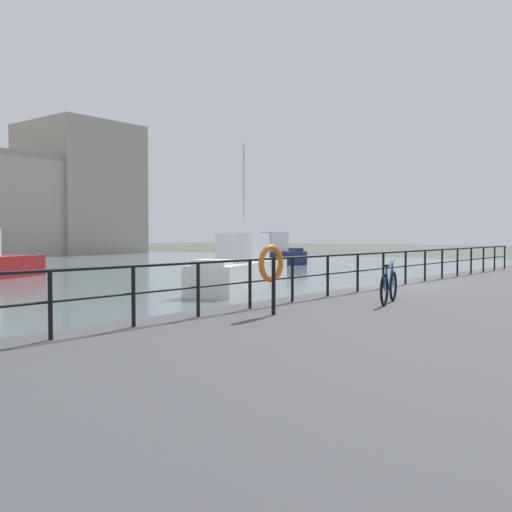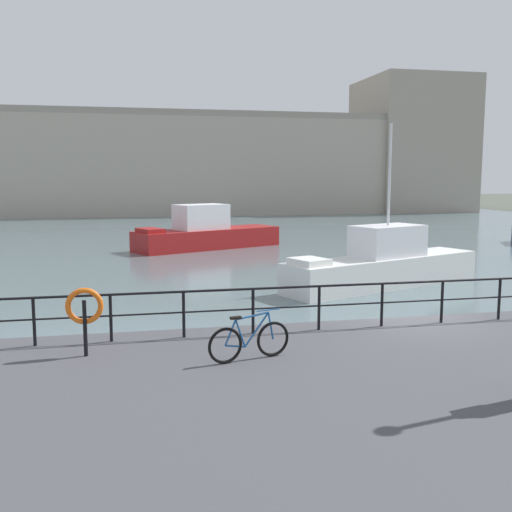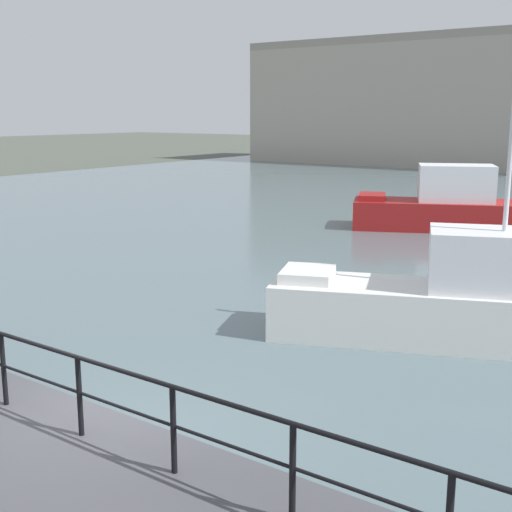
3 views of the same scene
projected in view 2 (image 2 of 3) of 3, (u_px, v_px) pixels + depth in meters
The scene contains 8 objects.
ground_plane at pixel (409, 347), 15.38m from camera, with size 240.00×240.00×0.00m, color #4C5147.
water_basin at pixel (225, 235), 44.64m from camera, with size 80.00×60.00×0.01m, color slate.
harbor_building at pixel (242, 162), 71.17m from camera, with size 69.46×12.88×16.62m.
moored_green_narrowboat at pixel (384, 265), 23.73m from camera, with size 9.32×5.27×6.49m.
moored_harbor_tender at pixel (206, 233), 36.19m from camera, with size 9.51×6.14×2.72m.
quay_railing at pixel (382, 296), 14.21m from camera, with size 25.64×0.07×1.08m.
parked_bicycle at pixel (249, 341), 11.61m from camera, with size 1.73×0.50×0.98m.
life_ring_stand at pixel (84, 308), 11.84m from camera, with size 0.75×0.16×1.40m.
Camera 2 is at (-7.07, -13.74, 4.43)m, focal length 41.25 mm.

